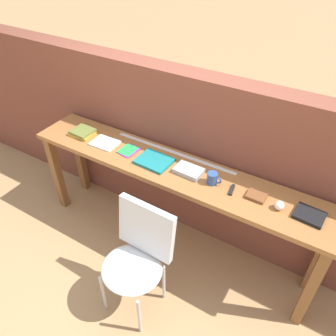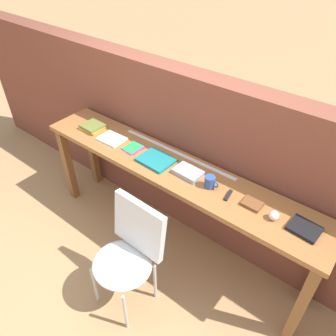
{
  "view_description": "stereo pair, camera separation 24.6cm",
  "coord_description": "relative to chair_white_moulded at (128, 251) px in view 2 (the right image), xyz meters",
  "views": [
    {
      "loc": [
        0.99,
        -1.4,
        2.44
      ],
      "look_at": [
        0.0,
        0.25,
        0.9
      ],
      "focal_mm": 35.0,
      "sensor_mm": 36.0,
      "label": 1
    },
    {
      "loc": [
        1.2,
        -1.26,
        2.44
      ],
      "look_at": [
        0.0,
        0.25,
        0.9
      ],
      "focal_mm": 35.0,
      "sensor_mm": 36.0,
      "label": 2
    }
  ],
  "objects": [
    {
      "name": "book_repair_rightmost",
      "position": [
        0.95,
        0.61,
        0.37
      ],
      "size": [
        0.2,
        0.17,
        0.02
      ],
      "primitive_type": "cube",
      "rotation": [
        0.0,
        0.0,
        -0.08
      ],
      "color": "black",
      "rests_on": "sideboard"
    },
    {
      "name": "magazine_cycling",
      "position": [
        -0.72,
        0.58,
        0.36
      ],
      "size": [
        0.22,
        0.18,
        0.01
      ],
      "primitive_type": "cube",
      "rotation": [
        0.0,
        0.0,
        0.03
      ],
      "color": "white",
      "rests_on": "sideboard"
    },
    {
      "name": "book_open_centre",
      "position": [
        -0.22,
        0.58,
        0.37
      ],
      "size": [
        0.27,
        0.23,
        0.02
      ],
      "primitive_type": "cube",
      "rotation": [
        0.0,
        0.0,
        -0.04
      ],
      "color": "#19757A",
      "rests_on": "sideboard"
    },
    {
      "name": "ruler_metal_back_edge",
      "position": [
        -0.15,
        0.77,
        0.35
      ],
      "size": [
        1.08,
        0.03,
        0.0
      ],
      "primitive_type": "cube",
      "color": "silver",
      "rests_on": "sideboard"
    },
    {
      "name": "book_grey_hardcover",
      "position": [
        0.07,
        0.61,
        0.37
      ],
      "size": [
        0.21,
        0.15,
        0.04
      ],
      "primitive_type": "cube",
      "rotation": [
        0.0,
        0.0,
        -0.04
      ],
      "color": "#9E9EA3",
      "rests_on": "sideboard"
    },
    {
      "name": "multitool_folded",
      "position": [
        0.42,
        0.59,
        0.36
      ],
      "size": [
        0.04,
        0.11,
        0.02
      ],
      "primitive_type": "cube",
      "rotation": [
        0.0,
        0.0,
        0.16
      ],
      "color": "black",
      "rests_on": "sideboard"
    },
    {
      "name": "brick_wall_back",
      "position": [
        -0.08,
        0.94,
        0.23
      ],
      "size": [
        6.0,
        0.2,
        1.51
      ],
      "primitive_type": "cube",
      "color": "brown",
      "rests_on": "ground"
    },
    {
      "name": "sideboard",
      "position": [
        -0.08,
        0.6,
        0.21
      ],
      "size": [
        2.5,
        0.44,
        0.88
      ],
      "color": "#996033",
      "rests_on": "ground"
    },
    {
      "name": "book_stack_leftmost",
      "position": [
        -0.98,
        0.6,
        0.37
      ],
      "size": [
        0.2,
        0.18,
        0.04
      ],
      "color": "gold",
      "rests_on": "sideboard"
    },
    {
      "name": "ground_plane",
      "position": [
        -0.08,
        0.3,
        -0.53
      ],
      "size": [
        40.0,
        40.0,
        0.0
      ],
      "primitive_type": "plane",
      "color": "tan"
    },
    {
      "name": "sports_ball_small",
      "position": [
        0.76,
        0.58,
        0.39
      ],
      "size": [
        0.06,
        0.06,
        0.06
      ],
      "primitive_type": "sphere",
      "color": "silver",
      "rests_on": "sideboard"
    },
    {
      "name": "chair_white_moulded",
      "position": [
        0.0,
        0.0,
        0.0
      ],
      "size": [
        0.45,
        0.46,
        0.89
      ],
      "color": "silver",
      "rests_on": "ground"
    },
    {
      "name": "leather_journal_brown",
      "position": [
        0.59,
        0.61,
        0.37
      ],
      "size": [
        0.13,
        0.1,
        0.02
      ],
      "primitive_type": "cube",
      "rotation": [
        0.0,
        0.0,
        -0.02
      ],
      "color": "brown",
      "rests_on": "sideboard"
    },
    {
      "name": "mug",
      "position": [
        0.27,
        0.59,
        0.4
      ],
      "size": [
        0.11,
        0.08,
        0.09
      ],
      "color": "#2D4C8C",
      "rests_on": "sideboard"
    },
    {
      "name": "pamphlet_pile_colourful",
      "position": [
        -0.48,
        0.6,
        0.36
      ],
      "size": [
        0.15,
        0.18,
        0.01
      ],
      "color": "#E5334C",
      "rests_on": "sideboard"
    }
  ]
}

